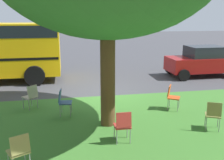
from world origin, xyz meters
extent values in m
plane|color=#424247|center=(0.00, 0.00, 0.00)|extent=(80.00, 80.00, 0.00)
cube|color=#3D752D|center=(0.00, 3.20, 0.00)|extent=(48.00, 6.00, 0.01)
cylinder|color=brown|center=(0.15, 3.06, 1.74)|extent=(0.44, 0.44, 3.47)
cube|color=#C64C1E|center=(-2.37, 2.21, 0.44)|extent=(0.56, 0.57, 0.04)
cube|color=#C64C1E|center=(-2.22, 2.12, 0.68)|extent=(0.28, 0.39, 0.40)
cylinder|color=gray|center=(-2.42, 2.45, 0.21)|extent=(0.02, 0.02, 0.42)
cylinder|color=gray|center=(-2.61, 2.15, 0.21)|extent=(0.02, 0.02, 0.42)
cylinder|color=gray|center=(-2.13, 2.28, 0.21)|extent=(0.02, 0.02, 0.42)
cylinder|color=gray|center=(-2.32, 1.97, 0.21)|extent=(0.02, 0.02, 0.42)
cube|color=#ADA393|center=(2.67, 1.18, 0.44)|extent=(0.58, 0.58, 0.04)
cube|color=#ADA393|center=(2.55, 1.31, 0.68)|extent=(0.35, 0.34, 0.40)
cylinder|color=gray|center=(2.66, 0.93, 0.21)|extent=(0.02, 0.02, 0.42)
cylinder|color=gray|center=(2.92, 1.18, 0.21)|extent=(0.02, 0.02, 0.42)
cylinder|color=gray|center=(2.42, 1.18, 0.21)|extent=(0.02, 0.02, 0.42)
cylinder|color=gray|center=(2.68, 1.43, 0.21)|extent=(0.02, 0.02, 0.42)
cube|color=#B7332D|center=(-0.04, 4.25, 0.44)|extent=(0.42, 0.40, 0.04)
cube|color=#B7332D|center=(-0.04, 4.43, 0.68)|extent=(0.40, 0.09, 0.40)
cylinder|color=gray|center=(-0.22, 4.08, 0.21)|extent=(0.02, 0.02, 0.42)
cylinder|color=gray|center=(0.14, 4.08, 0.21)|extent=(0.02, 0.02, 0.42)
cylinder|color=gray|center=(-0.22, 4.42, 0.21)|extent=(0.02, 0.02, 0.42)
cylinder|color=gray|center=(0.14, 4.42, 0.21)|extent=(0.02, 0.02, 0.42)
cube|color=olive|center=(-2.82, 3.98, 0.44)|extent=(0.55, 0.54, 0.04)
cube|color=olive|center=(-2.74, 4.14, 0.68)|extent=(0.40, 0.25, 0.40)
cylinder|color=gray|center=(-3.06, 3.90, 0.21)|extent=(0.02, 0.02, 0.42)
cylinder|color=gray|center=(-2.73, 3.75, 0.21)|extent=(0.02, 0.02, 0.42)
cylinder|color=gray|center=(-2.91, 4.21, 0.21)|extent=(0.02, 0.02, 0.42)
cylinder|color=gray|center=(-2.59, 4.06, 0.21)|extent=(0.02, 0.02, 0.42)
cube|color=olive|center=(2.46, 5.14, 0.44)|extent=(0.55, 0.55, 0.04)
cube|color=olive|center=(2.38, 5.30, 0.68)|extent=(0.39, 0.26, 0.40)
cylinder|color=gray|center=(2.37, 4.91, 0.21)|extent=(0.02, 0.02, 0.42)
cylinder|color=gray|center=(2.69, 5.07, 0.21)|extent=(0.02, 0.02, 0.42)
cube|color=#335184|center=(1.41, 2.06, 0.44)|extent=(0.45, 0.47, 0.04)
cube|color=#335184|center=(1.59, 2.03, 0.68)|extent=(0.14, 0.41, 0.40)
cylinder|color=gray|center=(1.27, 2.26, 0.21)|extent=(0.02, 0.02, 0.42)
cylinder|color=gray|center=(1.22, 1.90, 0.21)|extent=(0.02, 0.02, 0.42)
cylinder|color=gray|center=(1.61, 2.21, 0.21)|extent=(0.02, 0.02, 0.42)
cylinder|color=gray|center=(1.56, 1.86, 0.21)|extent=(0.02, 0.02, 0.42)
cube|color=maroon|center=(-5.97, -2.45, 0.68)|extent=(3.70, 1.64, 0.76)
cube|color=#1E232B|center=(-6.12, -2.45, 1.33)|extent=(1.90, 1.44, 0.64)
cylinder|color=black|center=(-4.57, -1.58, 0.30)|extent=(0.60, 0.18, 0.60)
cylinder|color=black|center=(-4.57, -3.32, 0.30)|extent=(0.60, 0.18, 0.60)
cylinder|color=black|center=(-7.37, -3.32, 0.30)|extent=(0.60, 0.18, 0.60)
cylinder|color=black|center=(2.81, -2.04, 0.48)|extent=(0.96, 0.28, 0.96)
cylinder|color=black|center=(2.81, -4.56, 0.48)|extent=(0.96, 0.28, 0.96)
camera|label=1|loc=(1.39, 10.50, 3.30)|focal=41.94mm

